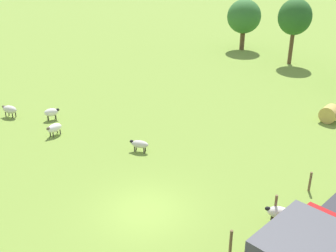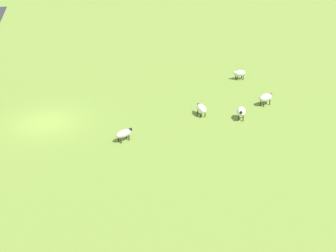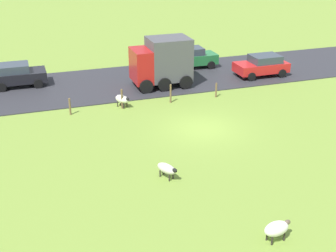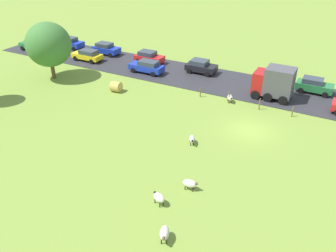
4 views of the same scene
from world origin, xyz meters
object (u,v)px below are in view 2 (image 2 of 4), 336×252
sheep_0 (124,134)px  sheep_2 (241,112)px  sheep_3 (266,98)px  sheep_4 (201,109)px  sheep_1 (240,73)px

sheep_0 → sheep_2: 7.97m
sheep_0 → sheep_3: size_ratio=0.94×
sheep_4 → sheep_0: bearing=23.2°
sheep_3 → sheep_0: bearing=16.1°
sheep_0 → sheep_4: sheep_4 is taller
sheep_2 → sheep_3: size_ratio=0.88×
sheep_0 → sheep_4: 6.02m
sheep_3 → sheep_4: (4.90, 0.64, -0.06)m
sheep_1 → sheep_2: sheep_2 is taller
sheep_2 → sheep_3: 3.13m
sheep_4 → sheep_3: bearing=-172.5°
sheep_1 → sheep_3: 5.38m
sheep_2 → sheep_4: bearing=-26.5°
sheep_0 → sheep_2: sheep_2 is taller
sheep_1 → sheep_4: (5.09, 6.02, -0.01)m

